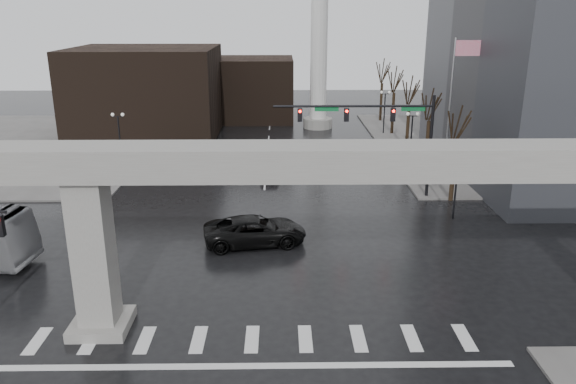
# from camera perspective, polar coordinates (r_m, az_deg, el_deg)

# --- Properties ---
(ground) EXTENTS (160.00, 160.00, 0.00)m
(ground) POSITION_cam_1_polar(r_m,az_deg,el_deg) (26.95, -3.57, -13.54)
(ground) COLOR black
(ground) RESTS_ON ground
(sidewalk_ne) EXTENTS (28.00, 36.00, 0.15)m
(sidewalk_ne) POSITION_cam_1_polar(r_m,az_deg,el_deg) (65.41, 21.45, 4.46)
(sidewalk_ne) COLOR slate
(sidewalk_ne) RESTS_ON ground
(sidewalk_nw) EXTENTS (28.00, 36.00, 0.15)m
(sidewalk_nw) POSITION_cam_1_polar(r_m,az_deg,el_deg) (66.43, -25.14, 4.19)
(sidewalk_nw) COLOR slate
(sidewalk_nw) RESTS_ON ground
(elevated_guideway) EXTENTS (48.00, 2.60, 8.70)m
(elevated_guideway) POSITION_cam_1_polar(r_m,az_deg,el_deg) (24.03, -0.88, 0.56)
(elevated_guideway) COLOR #999690
(elevated_guideway) RESTS_ON ground
(building_far_left) EXTENTS (16.00, 14.00, 10.00)m
(building_far_left) POSITION_cam_1_polar(r_m,az_deg,el_deg) (67.31, -14.17, 9.80)
(building_far_left) COLOR black
(building_far_left) RESTS_ON ground
(building_far_mid) EXTENTS (10.00, 10.00, 8.00)m
(building_far_mid) POSITION_cam_1_polar(r_m,az_deg,el_deg) (75.66, -3.38, 10.41)
(building_far_mid) COLOR black
(building_far_mid) RESTS_ON ground
(smokestack) EXTENTS (3.60, 3.60, 30.00)m
(smokestack) POSITION_cam_1_polar(r_m,az_deg,el_deg) (69.07, 3.22, 17.46)
(smokestack) COLOR silver
(smokestack) RESTS_ON ground
(signal_mast_arm) EXTENTS (12.12, 0.43, 8.00)m
(signal_mast_arm) POSITION_cam_1_polar(r_m,az_deg,el_deg) (43.22, 9.50, 6.81)
(signal_mast_arm) COLOR black
(signal_mast_arm) RESTS_ON ground
(flagpole_assembly) EXTENTS (2.06, 0.12, 12.00)m
(flagpole_assembly) POSITION_cam_1_polar(r_m,az_deg,el_deg) (47.50, 16.54, 9.41)
(flagpole_assembly) COLOR silver
(flagpole_assembly) RESTS_ON ground
(lamp_right_0) EXTENTS (1.22, 0.32, 5.11)m
(lamp_right_0) POSITION_cam_1_polar(r_m,az_deg,el_deg) (40.31, 16.83, 2.01)
(lamp_right_0) COLOR black
(lamp_right_0) RESTS_ON ground
(lamp_right_1) EXTENTS (1.22, 0.32, 5.11)m
(lamp_right_1) POSITION_cam_1_polar(r_m,az_deg,el_deg) (53.43, 12.46, 6.20)
(lamp_right_1) COLOR black
(lamp_right_1) RESTS_ON ground
(lamp_right_2) EXTENTS (1.22, 0.32, 5.11)m
(lamp_right_2) POSITION_cam_1_polar(r_m,az_deg,el_deg) (66.90, 9.80, 8.71)
(lamp_right_2) COLOR black
(lamp_right_2) RESTS_ON ground
(lamp_left_0) EXTENTS (1.22, 0.32, 5.11)m
(lamp_left_0) POSITION_cam_1_polar(r_m,az_deg,el_deg) (41.17, -21.88, 1.79)
(lamp_left_0) COLOR black
(lamp_left_0) RESTS_ON ground
(lamp_left_1) EXTENTS (1.22, 0.32, 5.11)m
(lamp_left_1) POSITION_cam_1_polar(r_m,az_deg,el_deg) (54.08, -16.79, 6.00)
(lamp_left_1) COLOR black
(lamp_left_1) RESTS_ON ground
(lamp_left_2) EXTENTS (1.22, 0.32, 5.11)m
(lamp_left_2) POSITION_cam_1_polar(r_m,az_deg,el_deg) (67.42, -13.65, 8.54)
(lamp_left_2) COLOR black
(lamp_left_2) RESTS_ON ground
(tree_right_0) EXTENTS (1.09, 1.58, 7.50)m
(tree_right_0) POSITION_cam_1_polar(r_m,az_deg,el_deg) (44.48, 16.52, 2.59)
(tree_right_0) COLOR black
(tree_right_0) RESTS_ON ground
(tree_right_1) EXTENTS (1.09, 1.61, 7.67)m
(tree_right_1) POSITION_cam_1_polar(r_m,az_deg,el_deg) (51.93, 14.01, 5.04)
(tree_right_1) COLOR black
(tree_right_1) RESTS_ON ground
(tree_right_2) EXTENTS (1.10, 1.63, 7.85)m
(tree_right_2) POSITION_cam_1_polar(r_m,az_deg,el_deg) (59.51, 12.12, 6.87)
(tree_right_2) COLOR black
(tree_right_2) RESTS_ON ground
(tree_right_3) EXTENTS (1.11, 1.66, 8.02)m
(tree_right_3) POSITION_cam_1_polar(r_m,az_deg,el_deg) (67.19, 10.65, 8.27)
(tree_right_3) COLOR black
(tree_right_3) RESTS_ON ground
(tree_right_4) EXTENTS (1.12, 1.69, 8.19)m
(tree_right_4) POSITION_cam_1_polar(r_m,az_deg,el_deg) (74.94, 9.48, 9.39)
(tree_right_4) COLOR black
(tree_right_4) RESTS_ON ground
(pickup_truck) EXTENTS (6.79, 3.95, 1.78)m
(pickup_truck) POSITION_cam_1_polar(r_m,az_deg,el_deg) (35.30, -3.37, -3.94)
(pickup_truck) COLOR black
(pickup_truck) RESTS_ON ground
(far_car) EXTENTS (1.63, 4.01, 1.36)m
(far_car) POSITION_cam_1_polar(r_m,az_deg,el_deg) (49.19, -1.90, 2.26)
(far_car) COLOR black
(far_car) RESTS_ON ground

